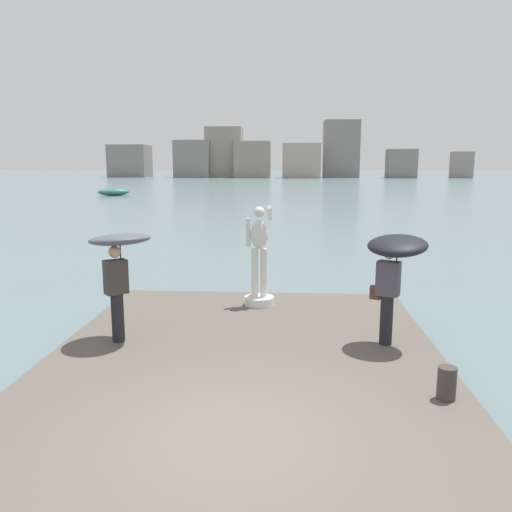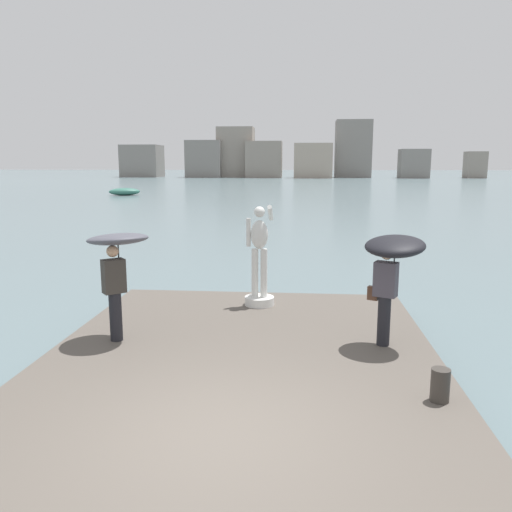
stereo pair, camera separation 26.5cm
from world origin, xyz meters
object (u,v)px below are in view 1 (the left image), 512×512
object	(u,v)px
onlooker_left	(119,256)
onlooker_right	(395,259)
statue_white_figure	(259,266)
mooring_bollard	(447,383)
boat_near	(114,192)

from	to	relation	value
onlooker_left	onlooker_right	world-z (taller)	same
statue_white_figure	onlooker_left	size ratio (longest dim) A/B	1.13
mooring_bollard	boat_near	distance (m)	52.66
onlooker_right	boat_near	world-z (taller)	onlooker_right
statue_white_figure	onlooker_right	bearing A→B (deg)	-44.26
onlooker_left	statue_white_figure	bearing A→B (deg)	46.97
mooring_bollard	onlooker_left	bearing A→B (deg)	158.36
statue_white_figure	onlooker_right	distance (m)	3.49
onlooker_right	mooring_bollard	distance (m)	2.51
onlooker_left	boat_near	xyz separation A→B (m)	(-16.02, 46.22, -1.54)
onlooker_left	boat_near	world-z (taller)	onlooker_left
onlooker_left	mooring_bollard	distance (m)	5.65
onlooker_right	mooring_bollard	xyz separation A→B (m)	(0.34, -2.12, -1.30)
statue_white_figure	boat_near	distance (m)	47.43
onlooker_right	onlooker_left	bearing A→B (deg)	-178.91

